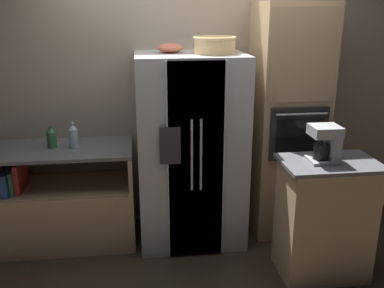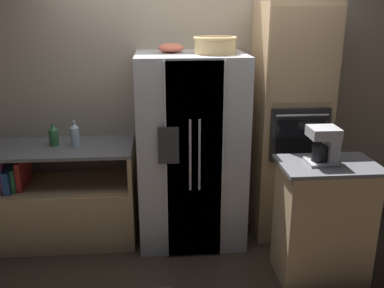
{
  "view_description": "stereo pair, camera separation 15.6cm",
  "coord_description": "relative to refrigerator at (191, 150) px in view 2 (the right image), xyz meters",
  "views": [
    {
      "loc": [
        -0.46,
        -3.66,
        2.11
      ],
      "look_at": [
        -0.0,
        -0.08,
        0.96
      ],
      "focal_mm": 40.0,
      "sensor_mm": 36.0,
      "label": 1
    },
    {
      "loc": [
        -0.31,
        -3.67,
        2.11
      ],
      "look_at": [
        -0.0,
        -0.08,
        0.96
      ],
      "focal_mm": 40.0,
      "sensor_mm": 36.0,
      "label": 2
    }
  ],
  "objects": [
    {
      "name": "fruit_bowl",
      "position": [
        -0.16,
        0.1,
        0.91
      ],
      "size": [
        0.22,
        0.22,
        0.08
      ],
      "color": "#DB664C",
      "rests_on": "refrigerator"
    },
    {
      "name": "counter_left",
      "position": [
        -1.22,
        0.06,
        -0.53
      ],
      "size": [
        1.35,
        0.65,
        0.92
      ],
      "color": "tan",
      "rests_on": "ground_plane"
    },
    {
      "name": "wall_oven",
      "position": [
        0.92,
        0.08,
        0.22
      ],
      "size": [
        0.63,
        0.67,
        2.16
      ],
      "color": "tan",
      "rests_on": "ground_plane"
    },
    {
      "name": "bottle_short",
      "position": [
        -1.04,
        0.06,
        0.16
      ],
      "size": [
        0.08,
        0.08,
        0.23
      ],
      "color": "silver",
      "rests_on": "counter_left"
    },
    {
      "name": "island_counter",
      "position": [
        0.99,
        -0.74,
        -0.38
      ],
      "size": [
        0.74,
        0.5,
        0.98
      ],
      "color": "tan",
      "rests_on": "ground_plane"
    },
    {
      "name": "refrigerator",
      "position": [
        0.0,
        0.0,
        0.0
      ],
      "size": [
        0.95,
        0.79,
        1.74
      ],
      "color": "silver",
      "rests_on": "ground_plane"
    },
    {
      "name": "bottle_tall",
      "position": [
        -1.23,
        0.09,
        0.15
      ],
      "size": [
        0.08,
        0.08,
        0.2
      ],
      "color": "#33723F",
      "rests_on": "counter_left"
    },
    {
      "name": "ground_plane",
      "position": [
        0.01,
        -0.01,
        -0.87
      ],
      "size": [
        20.0,
        20.0,
        0.0
      ],
      "primitive_type": "plane",
      "color": "#382D23"
    },
    {
      "name": "wall_back",
      "position": [
        0.01,
        0.41,
        0.53
      ],
      "size": [
        12.0,
        0.06,
        2.8
      ],
      "color": "tan",
      "rests_on": "ground_plane"
    },
    {
      "name": "wicker_basket",
      "position": [
        0.2,
        -0.04,
        0.95
      ],
      "size": [
        0.37,
        0.37,
        0.14
      ],
      "color": "tan",
      "rests_on": "refrigerator"
    },
    {
      "name": "coffee_maker",
      "position": [
        0.95,
        -0.74,
        0.27
      ],
      "size": [
        0.22,
        0.2,
        0.28
      ],
      "color": "#B2B2B7",
      "rests_on": "island_counter"
    }
  ]
}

